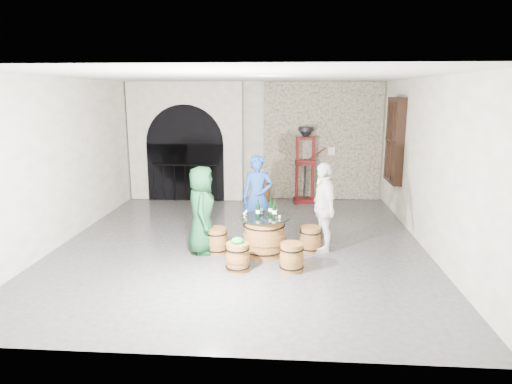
# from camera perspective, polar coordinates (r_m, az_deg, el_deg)

# --- Properties ---
(ground) EXTENTS (8.00, 8.00, 0.00)m
(ground) POSITION_cam_1_polar(r_m,az_deg,el_deg) (9.10, -1.76, -6.32)
(ground) COLOR #313134
(ground) RESTS_ON ground
(wall_back) EXTENTS (8.00, 0.00, 8.00)m
(wall_back) POSITION_cam_1_polar(r_m,az_deg,el_deg) (12.67, 0.06, 6.43)
(wall_back) COLOR silver
(wall_back) RESTS_ON ground
(wall_front) EXTENTS (8.00, 0.00, 8.00)m
(wall_front) POSITION_cam_1_polar(r_m,az_deg,el_deg) (4.84, -6.75, -3.50)
(wall_front) COLOR silver
(wall_front) RESTS_ON ground
(wall_left) EXTENTS (0.00, 8.00, 8.00)m
(wall_left) POSITION_cam_1_polar(r_m,az_deg,el_deg) (9.73, -22.84, 3.63)
(wall_left) COLOR silver
(wall_left) RESTS_ON ground
(wall_right) EXTENTS (0.00, 8.00, 8.00)m
(wall_right) POSITION_cam_1_polar(r_m,az_deg,el_deg) (9.05, 20.82, 3.21)
(wall_right) COLOR silver
(wall_right) RESTS_ON ground
(ceiling) EXTENTS (8.00, 8.00, 0.00)m
(ceiling) POSITION_cam_1_polar(r_m,az_deg,el_deg) (8.62, -1.90, 14.26)
(ceiling) COLOR beige
(ceiling) RESTS_ON wall_back
(stone_facing_panel) EXTENTS (3.20, 0.12, 3.18)m
(stone_facing_panel) POSITION_cam_1_polar(r_m,az_deg,el_deg) (12.61, 8.27, 6.27)
(stone_facing_panel) COLOR #A9A087
(stone_facing_panel) RESTS_ON ground
(arched_opening) EXTENTS (3.10, 0.60, 3.19)m
(arched_opening) POSITION_cam_1_polar(r_m,az_deg,el_deg) (12.70, -8.66, 6.21)
(arched_opening) COLOR silver
(arched_opening) RESTS_ON ground
(shuttered_window) EXTENTS (0.23, 1.10, 2.00)m
(shuttered_window) POSITION_cam_1_polar(r_m,az_deg,el_deg) (11.30, 16.90, 6.19)
(shuttered_window) COLOR black
(shuttered_window) RESTS_ON wall_right
(barrel_table) EXTENTS (0.93, 0.93, 0.72)m
(barrel_table) POSITION_cam_1_polar(r_m,az_deg,el_deg) (8.34, 1.03, -5.52)
(barrel_table) COLOR brown
(barrel_table) RESTS_ON ground
(barrel_stool_left) EXTENTS (0.41, 0.41, 0.48)m
(barrel_stool_left) POSITION_cam_1_polar(r_m,az_deg,el_deg) (8.50, -4.95, -6.06)
(barrel_stool_left) COLOR brown
(barrel_stool_left) RESTS_ON ground
(barrel_stool_far) EXTENTS (0.41, 0.41, 0.48)m
(barrel_stool_far) POSITION_cam_1_polar(r_m,az_deg,el_deg) (9.21, 0.30, -4.55)
(barrel_stool_far) COLOR brown
(barrel_stool_far) RESTS_ON ground
(barrel_stool_right) EXTENTS (0.41, 0.41, 0.48)m
(barrel_stool_right) POSITION_cam_1_polar(r_m,az_deg,el_deg) (8.60, 6.82, -5.89)
(barrel_stool_right) COLOR brown
(barrel_stool_right) RESTS_ON ground
(barrel_stool_near_right) EXTENTS (0.41, 0.41, 0.48)m
(barrel_stool_near_right) POSITION_cam_1_polar(r_m,az_deg,el_deg) (7.68, 4.48, -8.11)
(barrel_stool_near_right) COLOR brown
(barrel_stool_near_right) RESTS_ON ground
(barrel_stool_near_left) EXTENTS (0.41, 0.41, 0.48)m
(barrel_stool_near_left) POSITION_cam_1_polar(r_m,az_deg,el_deg) (7.66, -2.32, -8.11)
(barrel_stool_near_left) COLOR brown
(barrel_stool_near_left) RESTS_ON ground
(green_cap) EXTENTS (0.25, 0.20, 0.11)m
(green_cap) POSITION_cam_1_polar(r_m,az_deg,el_deg) (7.57, -2.31, -6.11)
(green_cap) COLOR #0B8228
(green_cap) RESTS_ON barrel_stool_near_left
(person_green) EXTENTS (0.62, 0.86, 1.62)m
(person_green) POSITION_cam_1_polar(r_m,az_deg,el_deg) (8.39, -6.80, -2.24)
(person_green) COLOR #0F381D
(person_green) RESTS_ON ground
(person_blue) EXTENTS (0.63, 0.42, 1.70)m
(person_blue) POSITION_cam_1_polar(r_m,az_deg,el_deg) (9.19, 0.20, -0.63)
(person_blue) COLOR navy
(person_blue) RESTS_ON ground
(person_white) EXTENTS (0.62, 1.05, 1.68)m
(person_white) POSITION_cam_1_polar(r_m,az_deg,el_deg) (8.50, 8.42, -1.91)
(person_white) COLOR white
(person_white) RESTS_ON ground
(wine_bottle_left) EXTENTS (0.08, 0.08, 0.32)m
(wine_bottle_left) POSITION_cam_1_polar(r_m,az_deg,el_deg) (8.19, 0.25, -2.25)
(wine_bottle_left) COLOR black
(wine_bottle_left) RESTS_ON barrel_table
(wine_bottle_center) EXTENTS (0.08, 0.08, 0.32)m
(wine_bottle_center) POSITION_cam_1_polar(r_m,az_deg,el_deg) (8.18, 2.29, -2.29)
(wine_bottle_center) COLOR black
(wine_bottle_center) RESTS_ON barrel_table
(wine_bottle_right) EXTENTS (0.08, 0.08, 0.32)m
(wine_bottle_right) POSITION_cam_1_polar(r_m,az_deg,el_deg) (8.33, 1.84, -2.02)
(wine_bottle_right) COLOR black
(wine_bottle_right) RESTS_ON barrel_table
(tasting_glass_a) EXTENTS (0.05, 0.05, 0.10)m
(tasting_glass_a) POSITION_cam_1_polar(r_m,az_deg,el_deg) (8.18, -1.44, -2.88)
(tasting_glass_a) COLOR #C07C25
(tasting_glass_a) RESTS_ON barrel_table
(tasting_glass_b) EXTENTS (0.05, 0.05, 0.10)m
(tasting_glass_b) POSITION_cam_1_polar(r_m,az_deg,el_deg) (8.19, 2.48, -2.85)
(tasting_glass_b) COLOR #C07C25
(tasting_glass_b) RESTS_ON barrel_table
(tasting_glass_c) EXTENTS (0.05, 0.05, 0.10)m
(tasting_glass_c) POSITION_cam_1_polar(r_m,az_deg,el_deg) (8.43, 0.71, -2.41)
(tasting_glass_c) COLOR #C07C25
(tasting_glass_c) RESTS_ON barrel_table
(tasting_glass_d) EXTENTS (0.05, 0.05, 0.10)m
(tasting_glass_d) POSITION_cam_1_polar(r_m,az_deg,el_deg) (8.40, 2.52, -2.48)
(tasting_glass_d) COLOR #C07C25
(tasting_glass_d) RESTS_ON barrel_table
(tasting_glass_e) EXTENTS (0.05, 0.05, 0.10)m
(tasting_glass_e) POSITION_cam_1_polar(r_m,az_deg,el_deg) (7.98, 2.96, -3.28)
(tasting_glass_e) COLOR #C07C25
(tasting_glass_e) RESTS_ON barrel_table
(tasting_glass_f) EXTENTS (0.05, 0.05, 0.10)m
(tasting_glass_f) POSITION_cam_1_polar(r_m,az_deg,el_deg) (8.31, -1.24, -2.62)
(tasting_glass_f) COLOR #C07C25
(tasting_glass_f) RESTS_ON barrel_table
(side_barrel) EXTENTS (0.44, 0.44, 0.58)m
(side_barrel) POSITION_cam_1_polar(r_m,az_deg,el_deg) (12.16, 0.79, -0.09)
(side_barrel) COLOR brown
(side_barrel) RESTS_ON ground
(corking_press) EXTENTS (0.85, 0.51, 2.02)m
(corking_press) POSITION_cam_1_polar(r_m,az_deg,el_deg) (12.20, 6.17, 4.10)
(corking_press) COLOR #4F0E0D
(corking_press) RESTS_ON ground
(control_box) EXTENTS (0.18, 0.10, 0.22)m
(control_box) POSITION_cam_1_polar(r_m,az_deg,el_deg) (12.58, 9.40, 5.07)
(control_box) COLOR silver
(control_box) RESTS_ON wall_back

